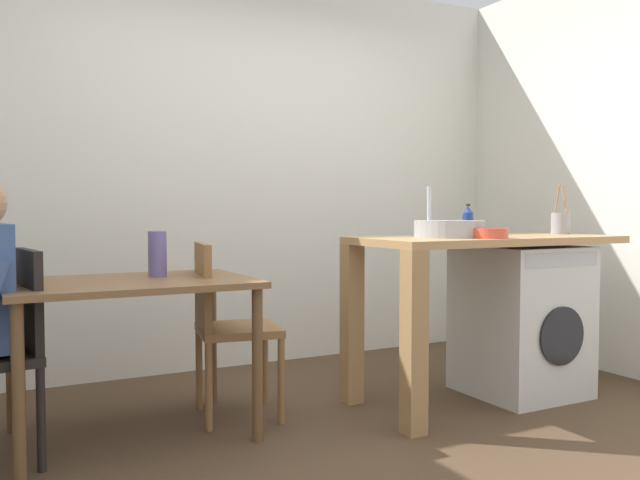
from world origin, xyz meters
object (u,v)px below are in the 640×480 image
at_px(chair_opposite, 224,319).
at_px(mixing_bowl, 489,232).
at_px(chair_person_seat, 2,344).
at_px(washing_machine, 521,320).
at_px(bottle_tall_green, 468,221).
at_px(dining_table, 131,301).
at_px(utensil_crock, 560,223).
at_px(vase, 157,254).

relative_size(chair_opposite, mixing_bowl, 4.68).
xyz_separation_m(chair_person_seat, washing_machine, (2.70, -0.21, -0.08)).
bearing_deg(chair_opposite, washing_machine, 87.38).
bearing_deg(bottle_tall_green, dining_table, 173.92).
distance_m(dining_table, utensil_crock, 2.56).
xyz_separation_m(chair_opposite, washing_machine, (1.68, -0.37, -0.08)).
relative_size(washing_machine, utensil_crock, 2.87).
distance_m(chair_person_seat, chair_opposite, 1.03).
distance_m(dining_table, chair_opposite, 0.50).
height_order(utensil_crock, vase, utensil_crock).
bearing_deg(washing_machine, bottle_tall_green, 160.96).
bearing_deg(bottle_tall_green, chair_person_seat, 177.43).
relative_size(bottle_tall_green, vase, 0.81).
relative_size(dining_table, utensil_crock, 3.67).
distance_m(chair_opposite, washing_machine, 1.72).
xyz_separation_m(dining_table, washing_machine, (2.15, -0.30, -0.21)).
distance_m(bottle_tall_green, utensil_crock, 0.68).
bearing_deg(washing_machine, chair_opposite, 167.71).
bearing_deg(chair_person_seat, chair_opposite, -90.23).
xyz_separation_m(washing_machine, utensil_crock, (0.37, 0.05, 0.56)).
xyz_separation_m(bottle_tall_green, mixing_bowl, (-0.11, -0.30, -0.05)).
bearing_deg(mixing_bowl, bottle_tall_green, 69.40).
relative_size(chair_person_seat, mixing_bowl, 4.68).
bearing_deg(chair_person_seat, mixing_bowl, -108.89).
xyz_separation_m(chair_opposite, vase, (-0.33, 0.04, 0.34)).
bearing_deg(chair_person_seat, dining_table, -89.41).
height_order(bottle_tall_green, utensil_crock, utensil_crock).
xyz_separation_m(chair_person_seat, chair_opposite, (1.02, 0.15, 0.00)).
distance_m(chair_opposite, utensil_crock, 2.12).
xyz_separation_m(chair_person_seat, utensil_crock, (3.07, -0.16, 0.48)).
distance_m(mixing_bowl, vase, 1.69).
height_order(chair_person_seat, washing_machine, chair_person_seat).
bearing_deg(vase, washing_machine, -11.37).
height_order(dining_table, utensil_crock, utensil_crock).
bearing_deg(chair_opposite, dining_table, -72.86).
bearing_deg(washing_machine, mixing_bowl, -154.96).
xyz_separation_m(washing_machine, mixing_bowl, (-0.42, -0.20, 0.52)).
height_order(chair_opposite, mixing_bowl, mixing_bowl).
relative_size(washing_machine, mixing_bowl, 4.47).
bearing_deg(chair_person_seat, washing_machine, -103.18).
xyz_separation_m(chair_opposite, mixing_bowl, (1.25, -0.56, 0.44)).
bearing_deg(dining_table, vase, 33.69).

